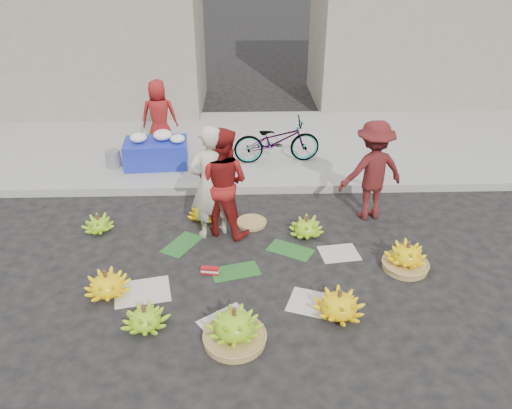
{
  "coord_description": "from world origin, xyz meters",
  "views": [
    {
      "loc": [
        0.02,
        -5.75,
        4.1
      ],
      "look_at": [
        0.2,
        0.43,
        0.7
      ],
      "focal_mm": 35.0,
      "sensor_mm": 36.0,
      "label": 1
    }
  ],
  "objects_px": {
    "flower_table": "(156,151)",
    "vendor_cream": "(210,183)",
    "banana_bunch_4": "(406,257)",
    "bicycle": "(277,140)",
    "banana_bunch_0": "(107,284)"
  },
  "relations": [
    {
      "from": "banana_bunch_0",
      "to": "flower_table",
      "type": "bearing_deg",
      "value": 88.39
    },
    {
      "from": "banana_bunch_0",
      "to": "banana_bunch_4",
      "type": "bearing_deg",
      "value": 6.4
    },
    {
      "from": "banana_bunch_4",
      "to": "flower_table",
      "type": "distance_m",
      "value": 5.1
    },
    {
      "from": "flower_table",
      "to": "bicycle",
      "type": "bearing_deg",
      "value": -1.63
    },
    {
      "from": "banana_bunch_4",
      "to": "flower_table",
      "type": "relative_size",
      "value": 0.58
    },
    {
      "from": "banana_bunch_0",
      "to": "bicycle",
      "type": "bearing_deg",
      "value": 58.05
    },
    {
      "from": "bicycle",
      "to": "vendor_cream",
      "type": "bearing_deg",
      "value": 150.01
    },
    {
      "from": "banana_bunch_4",
      "to": "banana_bunch_0",
      "type": "bearing_deg",
      "value": -173.6
    },
    {
      "from": "flower_table",
      "to": "vendor_cream",
      "type": "bearing_deg",
      "value": -67.82
    },
    {
      "from": "banana_bunch_4",
      "to": "vendor_cream",
      "type": "distance_m",
      "value": 2.95
    },
    {
      "from": "banana_bunch_0",
      "to": "vendor_cream",
      "type": "xyz_separation_m",
      "value": [
        1.27,
        1.41,
        0.72
      ]
    },
    {
      "from": "banana_bunch_4",
      "to": "vendor_cream",
      "type": "relative_size",
      "value": 0.4
    },
    {
      "from": "bicycle",
      "to": "banana_bunch_4",
      "type": "bearing_deg",
      "value": -160.65
    },
    {
      "from": "vendor_cream",
      "to": "flower_table",
      "type": "distance_m",
      "value": 2.67
    },
    {
      "from": "bicycle",
      "to": "banana_bunch_0",
      "type": "bearing_deg",
      "value": 142.94
    }
  ]
}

